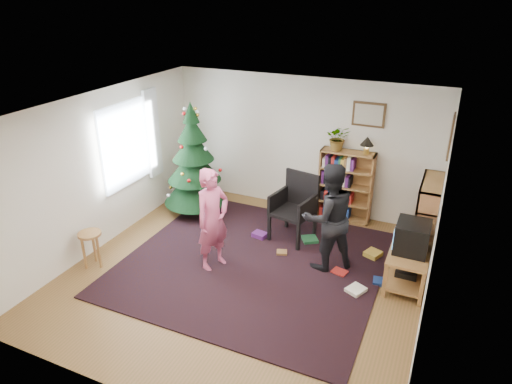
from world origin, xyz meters
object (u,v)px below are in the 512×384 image
at_px(stool, 91,240).
at_px(christmas_tree, 194,168).
at_px(person_standing, 213,220).
at_px(potted_plant, 338,138).
at_px(crt_tv, 412,237).
at_px(bookshelf_back, 346,185).
at_px(person_by_chair, 328,217).
at_px(table_lamp, 367,142).
at_px(picture_back, 369,115).
at_px(bookshelf_right, 426,219).
at_px(tv_stand, 408,264).
at_px(picture_right, 451,136).
at_px(armchair, 295,203).

bearing_deg(stool, christmas_tree, 77.73).
height_order(person_standing, potted_plant, potted_plant).
bearing_deg(crt_tv, christmas_tree, 169.27).
height_order(bookshelf_back, potted_plant, potted_plant).
bearing_deg(bookshelf_back, person_standing, -121.08).
distance_m(crt_tv, person_by_chair, 1.18).
height_order(crt_tv, potted_plant, potted_plant).
bearing_deg(potted_plant, table_lamp, 0.00).
xyz_separation_m(picture_back, bookshelf_right, (1.19, -0.92, -1.29)).
distance_m(picture_back, person_by_chair, 2.11).
xyz_separation_m(tv_stand, crt_tv, (-0.00, 0.00, 0.44)).
bearing_deg(person_standing, picture_back, -13.80).
distance_m(person_by_chair, potted_plant, 1.83).
relative_size(bookshelf_right, person_standing, 0.82).
xyz_separation_m(bookshelf_back, potted_plant, (-0.20, 0.00, 0.86)).
bearing_deg(crt_tv, person_by_chair, -177.77).
relative_size(person_standing, potted_plant, 3.56).
bearing_deg(person_by_chair, crt_tv, 142.29).
distance_m(tv_stand, stool, 4.66).
relative_size(bookshelf_back, person_by_chair, 0.78).
bearing_deg(picture_right, stool, -151.85).
bearing_deg(christmas_tree, stool, -102.27).
height_order(tv_stand, person_by_chair, person_by_chair).
bearing_deg(stool, picture_back, 43.93).
bearing_deg(bookshelf_back, potted_plant, 180.00).
relative_size(armchair, person_by_chair, 0.67).
bearing_deg(person_by_chair, bookshelf_back, -125.04).
height_order(crt_tv, table_lamp, table_lamp).
relative_size(picture_right, bookshelf_back, 0.46).
distance_m(bookshelf_right, armchair, 2.06).
height_order(picture_right, potted_plant, picture_right).
bearing_deg(armchair, potted_plant, 78.41).
relative_size(stool, potted_plant, 1.29).
bearing_deg(person_standing, person_by_chair, -46.15).
relative_size(christmas_tree, tv_stand, 2.18).
relative_size(christmas_tree, armchair, 1.88).
relative_size(bookshelf_back, armchair, 1.15).
bearing_deg(person_by_chair, stool, -16.03).
relative_size(christmas_tree, crt_tv, 4.31).
bearing_deg(christmas_tree, picture_back, 19.25).
bearing_deg(tv_stand, picture_right, 75.98).
bearing_deg(picture_back, potted_plant, -163.50).
distance_m(crt_tv, potted_plant, 2.34).
bearing_deg(tv_stand, picture_back, 121.50).
distance_m(stool, person_standing, 1.88).
bearing_deg(crt_tv, tv_stand, -0.00).
bearing_deg(crt_tv, picture_back, 121.43).
bearing_deg(bookshelf_back, table_lamp, 0.00).
bearing_deg(picture_back, person_standing, -123.95).
bearing_deg(potted_plant, christmas_tree, -160.24).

